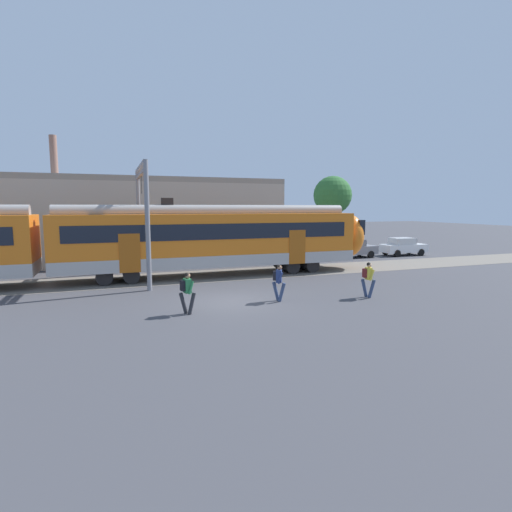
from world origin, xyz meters
name	(u,v)px	position (x,y,z in m)	size (l,w,h in m)	color
ground_plane	(232,302)	(0.00, 0.00, 0.00)	(160.00, 160.00, 0.00)	#424247
track_bed	(9,288)	(-10.13, 6.93, 0.01)	(80.00, 4.40, 0.01)	slate
commuter_train	(59,244)	(-7.64, 6.92, 2.25)	(38.05, 3.07, 4.73)	#B2ADA8
pedestrian_green	(187,290)	(-2.26, -1.42, 0.99)	(0.68, 0.54, 1.67)	#28282D
pedestrian_navy	(278,279)	(1.98, -0.63, 0.99)	(0.57, 0.66, 1.67)	navy
pedestrian_yellow	(368,277)	(6.18, -1.39, 0.99)	(0.60, 0.62, 1.67)	navy
parked_car_grey	(352,248)	(13.89, 11.53, 0.78)	(4.06, 1.88, 1.54)	gray
parked_car_white	(403,246)	(18.93, 11.37, 0.78)	(4.03, 1.81, 1.54)	silver
catenary_gantry	(142,205)	(-3.24, 6.93, 4.31)	(0.24, 6.64, 6.53)	gray
background_building	(147,220)	(-2.32, 15.01, 3.21)	(20.79, 5.00, 9.20)	#B2A899
street_tree_right	(333,195)	(15.48, 17.60, 5.32)	(3.71, 3.71, 7.20)	brown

